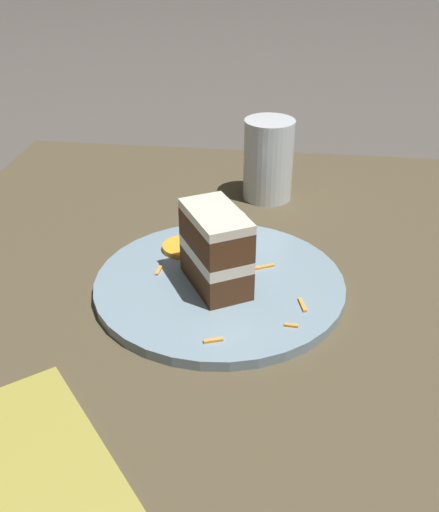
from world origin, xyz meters
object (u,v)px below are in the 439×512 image
Objects in this scene: menu_card at (17,477)px; cake_slice at (216,249)px; plate at (220,284)px; cream_dollop at (229,223)px; drinking_glass at (268,165)px; orange_garnish at (183,247)px.

cake_slice is at bearing -153.73° from menu_card.
plate is 0.06m from cake_slice.
cream_dollop is at bearing -147.50° from menu_card.
drinking_glass is (0.16, -0.04, 0.02)m from cream_dollop.
cream_dollop is at bearing -50.74° from orange_garnish.
menu_card is (-0.29, 0.13, -0.06)m from cake_slice.
plate reaches higher than menu_card.
plate is 2.40× the size of drinking_glass.
cream_dollop is at bearing -120.91° from cake_slice.
drinking_glass reaches higher than cream_dollop.
orange_garnish reaches higher than menu_card.
cake_slice is 0.51× the size of menu_card.
drinking_glass is at bearing -14.86° from cream_dollop.
orange_garnish is at bearing 154.64° from drinking_glass.
drinking_glass reaches higher than cake_slice.
drinking_glass is (0.29, -0.04, -0.01)m from cake_slice.
plate is at bearing -153.65° from menu_card.
orange_garnish is 0.25× the size of menu_card.
menu_card is at bearing 156.86° from plate.
drinking_glass reaches higher than orange_garnish.
orange_garnish is at bearing -141.44° from menu_card.
plate is at bearing -139.88° from orange_garnish.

